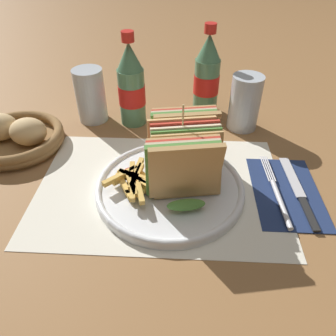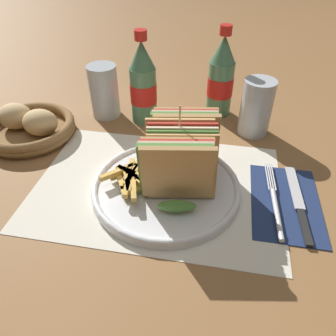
{
  "view_description": "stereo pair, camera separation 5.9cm",
  "coord_description": "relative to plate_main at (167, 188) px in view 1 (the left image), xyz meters",
  "views": [
    {
      "loc": [
        0.0,
        -0.44,
        0.41
      ],
      "look_at": [
        -0.02,
        0.02,
        0.04
      ],
      "focal_mm": 35.0,
      "sensor_mm": 36.0,
      "label": 1
    },
    {
      "loc": [
        0.06,
        -0.44,
        0.41
      ],
      "look_at": [
        -0.02,
        0.02,
        0.04
      ],
      "focal_mm": 35.0,
      "sensor_mm": 36.0,
      "label": 2
    }
  ],
  "objects": [
    {
      "name": "ground_plane",
      "position": [
        0.02,
        0.0,
        -0.01
      ],
      "size": [
        4.0,
        4.0,
        0.0
      ],
      "primitive_type": "plane",
      "color": "olive"
    },
    {
      "name": "placemat",
      "position": [
        -0.02,
        0.01,
        -0.01
      ],
      "size": [
        0.45,
        0.32,
        0.0
      ],
      "color": "silver",
      "rests_on": "ground_plane"
    },
    {
      "name": "plate_main",
      "position": [
        0.0,
        0.0,
        0.0
      ],
      "size": [
        0.27,
        0.27,
        0.02
      ],
      "color": "white",
      "rests_on": "ground_plane"
    },
    {
      "name": "club_sandwich",
      "position": [
        0.02,
        0.02,
        0.06
      ],
      "size": [
        0.13,
        0.19,
        0.16
      ],
      "color": "tan",
      "rests_on": "plate_main"
    },
    {
      "name": "fries_pile",
      "position": [
        -0.06,
        -0.01,
        0.02
      ],
      "size": [
        0.12,
        0.12,
        0.02
      ],
      "color": "gold",
      "rests_on": "plate_main"
    },
    {
      "name": "ketchup_blob",
      "position": [
        -0.07,
        0.02,
        0.02
      ],
      "size": [
        0.04,
        0.03,
        0.01
      ],
      "color": "maroon",
      "rests_on": "plate_main"
    },
    {
      "name": "napkin",
      "position": [
        0.21,
        0.01,
        -0.01
      ],
      "size": [
        0.12,
        0.19,
        0.0
      ],
      "color": "navy",
      "rests_on": "ground_plane"
    },
    {
      "name": "fork",
      "position": [
        0.19,
        -0.01,
        -0.0
      ],
      "size": [
        0.02,
        0.19,
        0.01
      ],
      "rotation": [
        0.0,
        0.0,
        0.05
      ],
      "color": "silver",
      "rests_on": "napkin"
    },
    {
      "name": "knife",
      "position": [
        0.23,
        0.01,
        -0.0
      ],
      "size": [
        0.02,
        0.19,
        0.0
      ],
      "rotation": [
        0.0,
        0.0,
        0.05
      ],
      "color": "black",
      "rests_on": "napkin"
    },
    {
      "name": "coke_bottle_near",
      "position": [
        -0.1,
        0.25,
        0.08
      ],
      "size": [
        0.06,
        0.06,
        0.21
      ],
      "color": "#4C7F5B",
      "rests_on": "ground_plane"
    },
    {
      "name": "coke_bottle_far",
      "position": [
        0.07,
        0.31,
        0.08
      ],
      "size": [
        0.06,
        0.06,
        0.21
      ],
      "color": "#4C7F5B",
      "rests_on": "ground_plane"
    },
    {
      "name": "glass_near",
      "position": [
        0.16,
        0.24,
        0.04
      ],
      "size": [
        0.07,
        0.07,
        0.13
      ],
      "color": "silver",
      "rests_on": "ground_plane"
    },
    {
      "name": "glass_far",
      "position": [
        -0.2,
        0.26,
        0.04
      ],
      "size": [
        0.07,
        0.07,
        0.13
      ],
      "color": "silver",
      "rests_on": "ground_plane"
    },
    {
      "name": "bread_basket",
      "position": [
        -0.34,
        0.13,
        0.01
      ],
      "size": [
        0.2,
        0.2,
        0.07
      ],
      "color": "olive",
      "rests_on": "ground_plane"
    }
  ]
}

